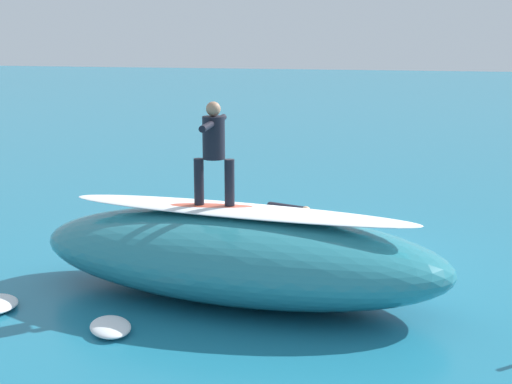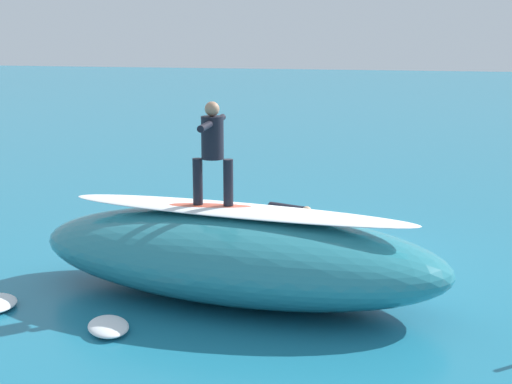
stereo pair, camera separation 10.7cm
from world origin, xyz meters
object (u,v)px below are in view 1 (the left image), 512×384
surfer_riding (214,145)px  surfer_paddling (280,210)px  surfboard_riding (214,208)px  surfboard_paddling (285,219)px

surfer_riding → surfer_paddling: (-0.09, -4.63, -2.04)m
surfboard_riding → surfboard_paddling: 4.77m
surfboard_paddling → surfboard_riding: bearing=-72.3°
surfer_riding → surfboard_paddling: bearing=-96.0°
surfer_riding → surfboard_paddling: surfer_riding is taller
surfboard_paddling → surfer_paddling: (0.12, -0.04, 0.16)m
surfboard_riding → surfer_paddling: surfboard_riding is taller
surfboard_riding → surfer_paddling: (-0.09, -4.63, -1.12)m
surfer_riding → surfer_paddling: size_ratio=0.96×
surfer_riding → surfer_paddling: bearing=-94.6°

